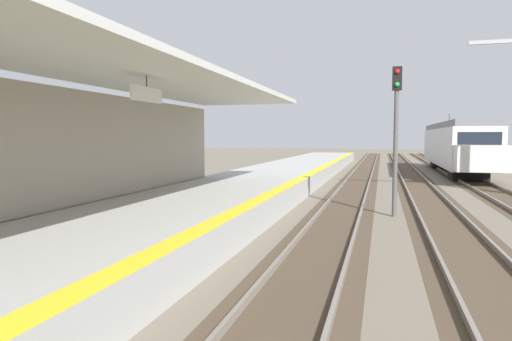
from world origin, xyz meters
TOP-DOWN VIEW (x-y plane):
  - station_platform at (-2.50, 16.00)m, footprint 5.00×80.00m
  - station_building_with_canopy at (-4.30, 8.13)m, footprint 4.85×24.00m
  - track_pair_nearest_platform at (1.90, 20.00)m, footprint 2.34×120.00m
  - track_pair_middle at (5.30, 20.00)m, footprint 2.34×120.00m
  - approaching_train at (8.70, 37.35)m, footprint 2.93×19.60m
  - rail_signal_post at (3.76, 16.67)m, footprint 0.32×0.34m

SIDE VIEW (x-z plane):
  - track_pair_nearest_platform at x=1.90m, z-range -0.03..0.13m
  - track_pair_middle at x=5.30m, z-range -0.03..0.13m
  - station_platform at x=-2.50m, z-range 0.00..0.90m
  - approaching_train at x=8.70m, z-range -0.20..4.56m
  - station_building_with_canopy at x=-4.30m, z-range 0.44..4.87m
  - rail_signal_post at x=3.76m, z-range 0.59..5.79m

